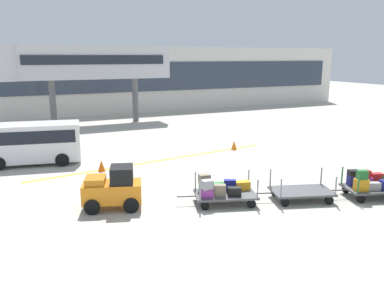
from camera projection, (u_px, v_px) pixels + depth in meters
ground_plane at (224, 195)px, 16.56m from camera, size 120.00×120.00×0.00m
apron_lead_line at (160, 161)px, 21.93m from camera, size 13.93×2.40×0.01m
terminal_building at (88, 81)px, 38.65m from camera, size 57.82×2.51×6.34m
jet_bridge at (73, 63)px, 32.04m from camera, size 14.29×3.00×6.26m
baggage_tug at (113, 189)px, 14.91m from camera, size 2.34×1.77×1.58m
baggage_cart_lead at (222, 190)px, 15.47m from camera, size 3.08×2.05×1.10m
baggage_cart_middle at (301, 192)px, 15.85m from camera, size 3.08×2.05×1.10m
baggage_cart_tail at (372, 184)px, 16.18m from camera, size 3.08×2.05×1.22m
shuttle_van at (31, 140)px, 21.01m from camera, size 5.07×2.77×2.10m
safety_cone_near at (234, 145)px, 24.44m from camera, size 0.36×0.36×0.55m
safety_cone_far at (101, 166)px, 19.85m from camera, size 0.36×0.36×0.55m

